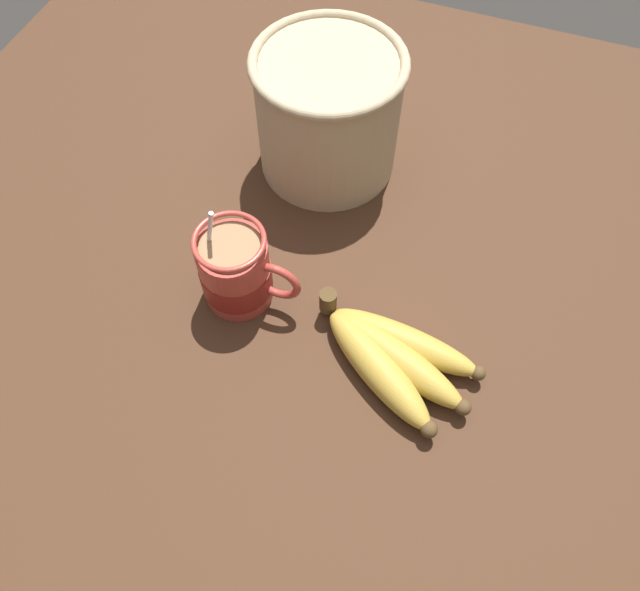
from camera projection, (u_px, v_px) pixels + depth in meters
table at (310, 313)px, 74.69cm from camera, size 123.48×123.48×2.86cm
coffee_mug at (237, 271)px, 70.46cm from camera, size 12.39×8.23×14.56cm
banana_bunch at (392, 357)px, 67.99cm from camera, size 19.90×13.29×4.33cm
woven_basket at (328, 112)px, 78.04cm from camera, size 18.95×18.95×16.79cm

